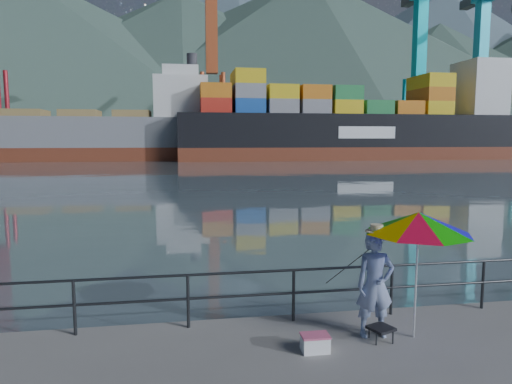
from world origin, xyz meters
The scene contains 13 objects.
harbor_water centered at (0.00, 130.00, 0.00)m, with size 500.00×280.00×0.00m, color slate.
far_dock centered at (10.00, 93.00, 0.00)m, with size 200.00×40.00×0.40m, color #514F4C.
guardrail centered at (0.00, 1.70, 0.52)m, with size 22.00×0.06×1.03m.
mountains centered at (38.82, 207.75, 35.55)m, with size 600.00×332.80×80.00m.
port_cranes centered at (31.00, 84.00, 16.00)m, with size 116.00×28.00×38.40m.
container_stacks centered at (32.75, 93.08, 3.32)m, with size 58.00×5.40×7.80m.
fisherman centered at (2.25, 0.82, 0.93)m, with size 0.68×0.45×1.86m, color #325293.
beach_umbrella centered at (2.93, 0.65, 2.05)m, with size 1.96×1.96×2.24m.
folding_stool centered at (2.29, 0.60, 0.13)m, with size 0.49×0.49×0.25m.
cooler_bag centered at (1.05, 0.40, 0.13)m, with size 0.45×0.30×0.26m, color white.
fishing_rod centered at (2.18, 2.05, 0.00)m, with size 0.02×0.02×2.05m, color black.
bulk_carrier centered at (-15.16, 74.83, 4.14)m, with size 50.37×8.72×14.50m.
container_ship centered at (31.41, 71.89, 5.81)m, with size 62.87×10.48×18.10m.
Camera 1 is at (-1.07, -6.51, 3.49)m, focal length 32.00 mm.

